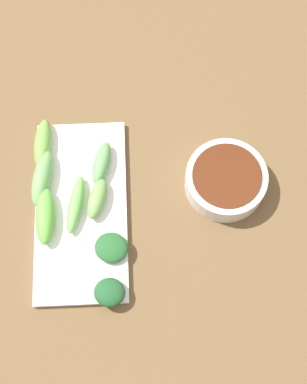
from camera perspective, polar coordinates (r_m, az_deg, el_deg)
The scene contains 11 objects.
tabletop at distance 0.98m, azimuth 1.00°, elevation -0.72°, with size 2.10×2.10×0.02m, color brown.
sauce_bowl at distance 0.96m, azimuth 7.10°, elevation 1.19°, with size 0.13×0.13×0.04m.
serving_plate at distance 0.96m, azimuth -7.09°, elevation -1.79°, with size 0.15×0.31×0.01m, color white.
broccoli_stalk_0 at distance 0.95m, azimuth -10.57°, elevation -2.33°, with size 0.03×0.10×0.03m, color #61B23E.
broccoli_stalk_1 at distance 0.97m, azimuth -10.85°, elevation 1.39°, with size 0.03×0.10×0.03m, color #68A154.
broccoli_stalk_2 at distance 0.97m, azimuth -5.11°, elevation 2.86°, with size 0.03×0.08×0.03m, color #63A55A.
broccoli_leafy_3 at distance 0.91m, azimuth -4.33°, elevation -9.78°, with size 0.05×0.05×0.02m, color #1F5028.
broccoli_stalk_4 at distance 0.95m, azimuth -7.64°, elevation -1.22°, with size 0.02×0.10×0.02m, color #6DB952.
broccoli_stalk_5 at distance 0.95m, azimuth -5.53°, elevation -0.69°, with size 0.03×0.07×0.03m, color #6FA250.
broccoli_leafy_6 at distance 0.93m, azimuth -4.15°, elevation -5.47°, with size 0.05×0.05×0.02m, color #245929.
broccoli_stalk_7 at distance 1.00m, azimuth -10.81°, elevation 4.69°, with size 0.03×0.09×0.03m, color #6AA740.
Camera 1 is at (0.03, 0.32, 0.94)m, focal length 54.41 mm.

